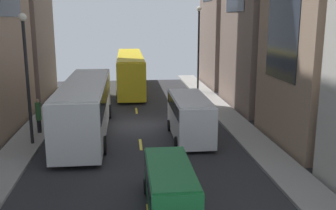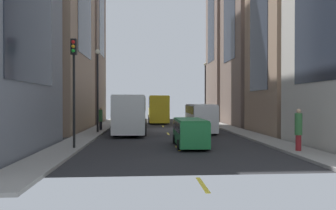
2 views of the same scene
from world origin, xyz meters
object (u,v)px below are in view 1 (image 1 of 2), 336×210
(streetcar_yellow, at_px, (130,69))
(delivery_van_white, at_px, (190,114))
(city_bus_white, at_px, (85,103))
(pedestrian_crossing_mid, at_px, (38,115))
(car_green_0, at_px, (170,184))

(streetcar_yellow, distance_m, delivery_van_white, 17.42)
(streetcar_yellow, xyz_separation_m, delivery_van_white, (3.30, -17.09, -0.61))
(delivery_van_white, bearing_deg, city_bus_white, 165.27)
(delivery_van_white, relative_size, pedestrian_crossing_mid, 2.71)
(streetcar_yellow, xyz_separation_m, car_green_0, (1.12, -25.75, -1.10))
(city_bus_white, xyz_separation_m, pedestrian_crossing_mid, (-2.93, 0.18, -0.72))
(car_green_0, bearing_deg, pedestrian_crossing_mid, 123.82)
(pedestrian_crossing_mid, bearing_deg, delivery_van_white, 71.21)
(streetcar_yellow, bearing_deg, car_green_0, -87.50)
(delivery_van_white, xyz_separation_m, pedestrian_crossing_mid, (-9.21, 1.83, -0.23))
(car_green_0, height_order, pedestrian_crossing_mid, pedestrian_crossing_mid)
(city_bus_white, xyz_separation_m, delivery_van_white, (6.28, -1.65, -0.49))
(streetcar_yellow, height_order, car_green_0, streetcar_yellow)
(pedestrian_crossing_mid, bearing_deg, city_bus_white, 78.91)
(city_bus_white, bearing_deg, delivery_van_white, -14.73)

